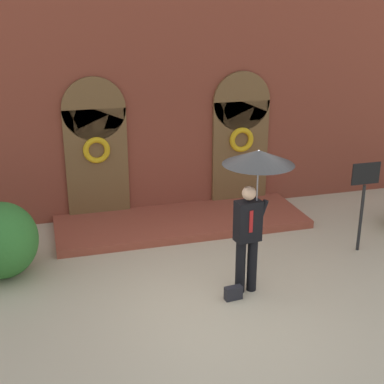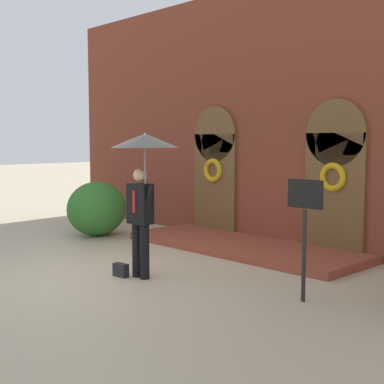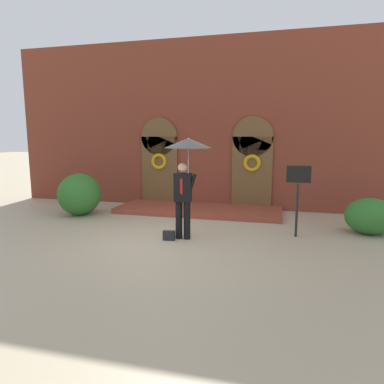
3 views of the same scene
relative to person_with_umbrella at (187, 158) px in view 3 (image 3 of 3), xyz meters
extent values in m
plane|color=tan|center=(-0.41, -0.16, -1.91)|extent=(80.00, 80.00, 0.00)
cube|color=brown|center=(-0.41, 4.04, 0.89)|extent=(14.00, 0.50, 5.60)
cube|color=brown|center=(-2.01, 3.75, -0.71)|extent=(1.30, 0.08, 2.40)
cylinder|color=brown|center=(-2.01, 3.75, 0.49)|extent=(1.30, 0.08, 1.30)
cube|color=brown|center=(1.19, 3.75, -0.71)|extent=(1.30, 0.08, 2.40)
cylinder|color=brown|center=(1.19, 3.75, 0.49)|extent=(1.30, 0.08, 1.30)
torus|color=#C69314|center=(-2.01, 3.68, -0.36)|extent=(0.56, 0.12, 0.56)
torus|color=#C69314|center=(1.19, 3.68, -0.36)|extent=(0.56, 0.12, 0.56)
cube|color=brown|center=(-0.41, 2.89, -1.83)|extent=(5.20, 1.80, 0.16)
cylinder|color=black|center=(-0.20, 0.00, -1.46)|extent=(0.16, 0.16, 0.90)
cylinder|color=black|center=(0.00, 0.00, -1.46)|extent=(0.16, 0.16, 0.90)
cube|color=black|center=(-0.10, 0.00, -0.68)|extent=(0.43, 0.29, 0.66)
cube|color=#A51919|center=(-0.10, -0.13, -0.64)|extent=(0.06, 0.02, 0.36)
sphere|color=tan|center=(-0.10, 0.00, -0.22)|extent=(0.22, 0.22, 0.22)
cylinder|color=black|center=(0.12, 0.00, -0.58)|extent=(0.22, 0.09, 0.46)
cylinder|color=gray|center=(0.03, 0.00, -0.26)|extent=(0.02, 0.02, 0.98)
cone|color=black|center=(0.03, 0.00, 0.34)|extent=(1.10, 1.10, 0.22)
cone|color=white|center=(0.03, 0.00, 0.35)|extent=(0.61, 0.61, 0.20)
cube|color=black|center=(-0.38, -0.20, -1.80)|extent=(0.29, 0.15, 0.22)
cylinder|color=black|center=(2.50, 0.84, -1.26)|extent=(0.06, 0.06, 1.30)
cube|color=black|center=(2.50, 0.84, -0.39)|extent=(0.56, 0.03, 0.40)
ellipsoid|color=#2D6B28|center=(-3.89, 1.68, -1.27)|extent=(1.24, 1.45, 1.28)
ellipsoid|color=#2D6B28|center=(4.28, 1.53, -1.46)|extent=(1.19, 1.00, 0.90)
camera|label=1|loc=(-3.04, -7.14, 2.54)|focal=50.00mm
camera|label=2|loc=(6.72, -5.35, 0.35)|focal=50.00mm
camera|label=3|loc=(2.06, -7.55, 0.47)|focal=32.00mm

